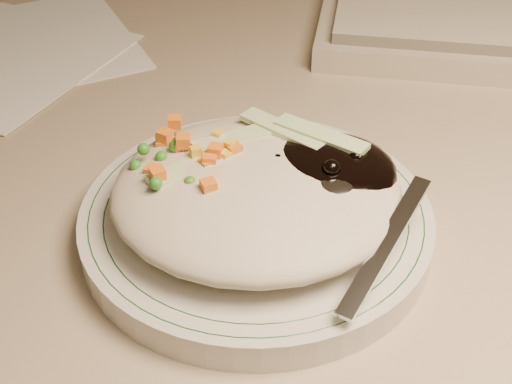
{
  "coord_description": "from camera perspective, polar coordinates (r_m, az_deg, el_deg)",
  "views": [
    {
      "loc": [
        -0.09,
        0.84,
        1.07
      ],
      "look_at": [
        -0.08,
        1.22,
        0.78
      ],
      "focal_mm": 50.0,
      "sensor_mm": 36.0,
      "label": 1
    }
  ],
  "objects": [
    {
      "name": "desk",
      "position": [
        0.76,
        5.59,
        -6.42
      ],
      "size": [
        1.4,
        0.7,
        0.74
      ],
      "color": "tan",
      "rests_on": "ground"
    },
    {
      "name": "plate",
      "position": [
        0.49,
        0.0,
        -2.39
      ],
      "size": [
        0.24,
        0.24,
        0.02
      ],
      "primitive_type": "cylinder",
      "color": "silver",
      "rests_on": "desk"
    },
    {
      "name": "plate_rim",
      "position": [
        0.48,
        0.0,
        -1.49
      ],
      "size": [
        0.23,
        0.23,
        0.0
      ],
      "color": "#144723",
      "rests_on": "plate"
    },
    {
      "name": "meal",
      "position": [
        0.47,
        0.53,
        0.49
      ],
      "size": [
        0.21,
        0.19,
        0.05
      ],
      "color": "#C1B59C",
      "rests_on": "plate"
    }
  ]
}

